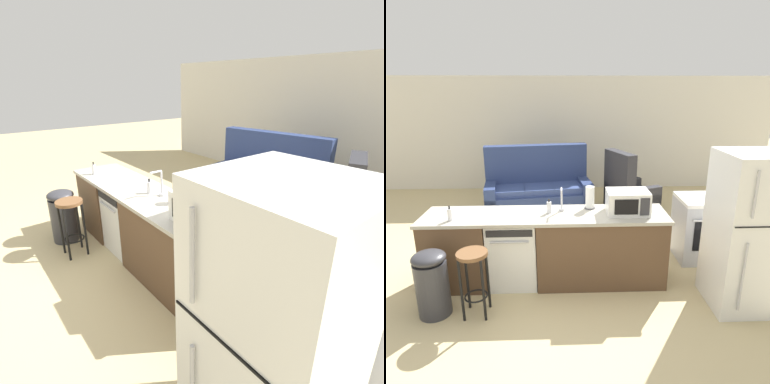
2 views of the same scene
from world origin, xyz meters
The scene contains 15 objects.
ground_plane centered at (0.00, 0.00, 0.00)m, with size 24.00×24.00×0.00m, color tan.
wall_back centered at (0.30, 4.20, 1.30)m, with size 10.00×0.06×2.60m.
kitchen_counter centered at (0.24, 0.00, 0.42)m, with size 2.94×0.66×0.90m.
dishwasher centered at (-0.25, 0.00, 0.42)m, with size 0.58×0.61×0.84m.
stove_range centered at (2.35, 0.55, 0.45)m, with size 0.76×0.68×0.90m.
refrigerator centered at (2.35, -0.55, 0.87)m, with size 0.72×0.73×1.74m.
microwave centered at (1.14, 0.00, 1.04)m, with size 0.50×0.37×0.28m.
sink_faucet centered at (0.34, 0.09, 1.03)m, with size 0.07×0.18×0.30m.
paper_towel_roll centered at (0.70, 0.18, 1.04)m, with size 0.14×0.14×0.28m.
soap_bottle centered at (0.19, 0.04, 0.97)m, with size 0.06×0.06×0.18m.
dish_soap_bottle centered at (-0.93, -0.17, 0.97)m, with size 0.06×0.06×0.18m.
bar_stool centered at (-0.58, -0.65, 0.54)m, with size 0.32×0.32×0.74m.
trash_bin centered at (-1.03, -0.63, 0.38)m, with size 0.35×0.35×0.74m.
couch centered at (-0.14, 2.64, 0.39)m, with size 2.11×1.18×1.27m.
armchair centered at (1.61, 2.49, 0.35)m, with size 1.06×1.09×1.20m.
Camera 1 is at (3.00, -1.60, 2.11)m, focal length 28.00 mm.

